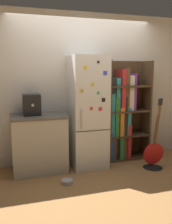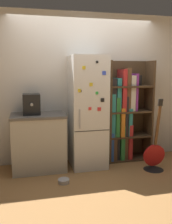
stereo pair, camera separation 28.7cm
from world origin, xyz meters
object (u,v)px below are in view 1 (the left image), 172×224
at_px(bookshelf, 122,114).
at_px(espresso_machine, 32,105).
at_px(refrigerator, 88,112).
at_px(pet_bowl, 67,181).
at_px(guitar, 153,158).

height_order(bookshelf, espresso_machine, bookshelf).
relative_size(refrigerator, bookshelf, 1.04).
xyz_separation_m(bookshelf, pet_bowl, (-1.20, -0.76, -0.80)).
xyz_separation_m(espresso_machine, guitar, (1.93, -0.49, -0.92)).
bearing_deg(pet_bowl, refrigerator, 50.46).
bearing_deg(espresso_machine, refrigerator, -1.94).
bearing_deg(guitar, refrigerator, 155.53).
relative_size(guitar, pet_bowl, 7.13).
bearing_deg(pet_bowl, bookshelf, 32.15).
xyz_separation_m(guitar, pet_bowl, (-1.52, -0.16, -0.14)).
bearing_deg(refrigerator, bookshelf, 11.44).
height_order(refrigerator, pet_bowl, refrigerator).
distance_m(refrigerator, espresso_machine, 0.93).
relative_size(bookshelf, espresso_machine, 5.35).
bearing_deg(refrigerator, guitar, -24.47).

